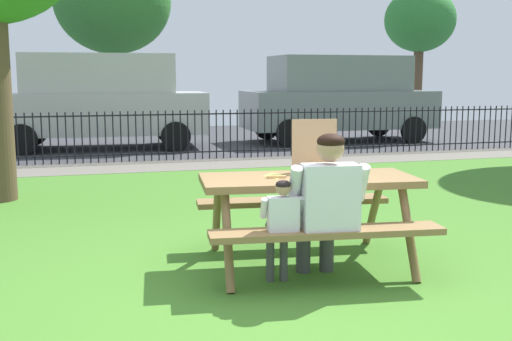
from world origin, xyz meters
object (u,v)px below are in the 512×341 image
adult_at_table (326,201)px  parked_car_left (100,99)px  picnic_table_foreground (308,197)px  pizza_slice_on_table (275,175)px  parked_car_center (339,97)px  child_at_table (281,222)px  far_tree_midleft (113,2)px  far_tree_center (420,21)px  pizza_box_open (319,164)px

adult_at_table → parked_car_left: (-1.38, 9.89, 0.44)m
picnic_table_foreground → pizza_slice_on_table: size_ratio=6.67×
parked_car_left → parked_car_center: (5.68, 0.00, 0.00)m
child_at_table → parked_car_center: bearing=64.8°
pizza_slice_on_table → far_tree_midleft: size_ratio=0.05×
pizza_slice_on_table → child_at_table: (-0.13, -0.59, -0.26)m
parked_car_center → far_tree_center: (5.88, 6.48, 2.47)m
adult_at_table → far_tree_center: 19.50m
far_tree_midleft → far_tree_center: far_tree_midleft is taller
pizza_box_open → child_at_table: (-0.54, -0.60, -0.34)m
child_at_table → far_tree_midleft: size_ratio=0.15×
parked_car_center → pizza_box_open: bearing=-114.0°
parked_car_left → far_tree_midleft: size_ratio=0.84×
pizza_box_open → far_tree_midleft: 16.08m
pizza_box_open → far_tree_midleft: size_ratio=0.08×
pizza_slice_on_table → parked_car_left: (-1.15, 9.29, 0.32)m
parked_car_center → child_at_table: bearing=-115.2°
child_at_table → far_tree_center: far_tree_center is taller
pizza_box_open → parked_car_left: (-1.55, 9.28, 0.24)m
pizza_slice_on_table → far_tree_center: 19.10m
child_at_table → pizza_box_open: bearing=48.3°
pizza_slice_on_table → parked_car_center: (4.53, 9.29, 0.32)m
far_tree_midleft → parked_car_center: bearing=-52.3°
picnic_table_foreground → child_at_table: size_ratio=2.30×
adult_at_table → child_at_table: (-0.36, 0.01, -0.14)m
child_at_table → far_tree_center: (10.54, 16.36, 3.05)m
adult_at_table → picnic_table_foreground: bearing=85.9°
parked_car_left → pizza_box_open: bearing=-80.5°
pizza_slice_on_table → adult_at_table: adult_at_table is taller
pizza_slice_on_table → parked_car_center: bearing=64.0°
parked_car_center → far_tree_center: bearing=47.8°
pizza_box_open → adult_at_table: 0.67m
far_tree_midleft → adult_at_table: bearing=-87.5°
adult_at_table → parked_car_center: 10.80m
child_at_table → parked_car_left: bearing=95.9°
parked_car_left → parked_car_center: size_ratio=1.02×
pizza_slice_on_table → adult_at_table: 0.66m
child_at_table → picnic_table_foreground: bearing=50.9°
parked_car_left → far_tree_center: size_ratio=0.98×
adult_at_table → parked_car_center: size_ratio=0.26×
pizza_box_open → pizza_slice_on_table: pizza_box_open is taller
pizza_box_open → parked_car_left: size_ratio=0.10×
child_at_table → parked_car_left: 9.95m
pizza_slice_on_table → parked_car_center: parked_car_center is taller
adult_at_table → parked_car_center: bearing=66.5°
far_tree_center → pizza_slice_on_table: bearing=-123.4°
pizza_box_open → adult_at_table: (-0.17, -0.61, -0.20)m
pizza_box_open → adult_at_table: size_ratio=0.39×
adult_at_table → child_at_table: 0.39m
parked_car_left → parked_car_center: 5.68m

